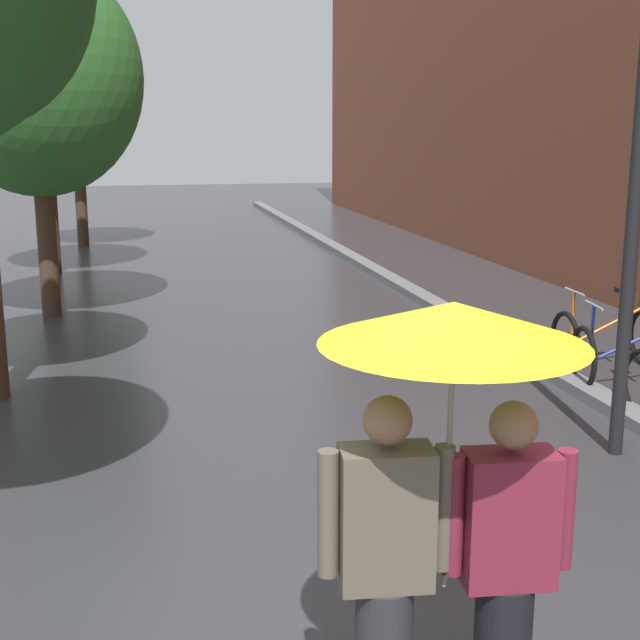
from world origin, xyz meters
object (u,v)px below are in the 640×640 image
Objects in this scene: street_tree_2 at (36,78)px; street_tree_3 at (42,77)px; street_lamp_post at (639,147)px; parked_bicycle_2 at (629,355)px; parked_bicycle_3 at (606,337)px; couple_under_umbrella at (449,460)px; street_tree_4 at (75,98)px.

street_tree_3 is at bearing 93.40° from street_tree_2.
street_tree_3 is 12.27m from street_lamp_post.
parked_bicycle_2 is 1.05× the size of parked_bicycle_3.
parked_bicycle_3 is at bearing 53.67° from couple_under_umbrella.
parked_bicycle_2 is at bearing 55.62° from street_lamp_post.
street_lamp_post reaches higher than parked_bicycle_2.
parked_bicycle_2 is 0.56× the size of couple_under_umbrella.
street_lamp_post is at bearing -118.45° from parked_bicycle_3.
street_tree_2 is 8.53m from parked_bicycle_3.
street_tree_2 is at bearing -86.60° from street_tree_3.
couple_under_umbrella is at bearing -126.33° from parked_bicycle_3.
parked_bicycle_3 is at bearing -62.44° from street_tree_4.
couple_under_umbrella is (2.70, -14.05, -2.28)m from street_tree_3.
street_tree_2 is at bearing 140.71° from parked_bicycle_2.
street_tree_3 is 14.49m from couple_under_umbrella.
street_lamp_post is at bearing -71.09° from street_tree_4.
street_tree_3 reaches higher than street_lamp_post.
parked_bicycle_3 is 7.06m from couple_under_umbrella.
parked_bicycle_3 is 3.64m from street_lamp_post.
street_tree_4 is 15.75m from street_lamp_post.
street_tree_2 is 0.97× the size of street_tree_3.
couple_under_umbrella is (-4.14, -5.62, 1.02)m from parked_bicycle_3.
street_tree_3 is 2.56× the size of couple_under_umbrella.
street_tree_3 is 1.18× the size of street_lamp_post.
street_tree_3 reaches higher than street_tree_2.
street_tree_4 is 4.18× the size of parked_bicycle_2.
couple_under_umbrella is at bearing -79.14° from street_tree_3.
street_tree_2 is 8.84m from parked_bicycle_2.
street_tree_2 is at bearing 126.95° from street_lamp_post.
street_tree_4 reaches higher than street_lamp_post.
street_tree_3 is at bearing 116.58° from street_lamp_post.
parked_bicycle_2 is 3.06m from street_lamp_post.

